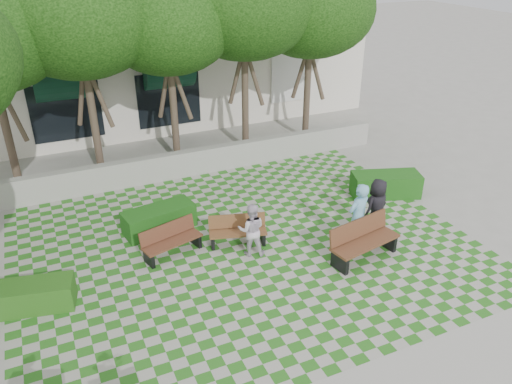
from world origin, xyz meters
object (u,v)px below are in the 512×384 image
hedge_east (386,185)px  person_dark (377,207)px  hedge_midleft (159,219)px  hedge_west (32,296)px  person_white (251,230)px  person_blue (358,217)px  bench_west (171,241)px  bench_east (363,241)px  bench_mid (238,231)px

hedge_east → person_dark: person_dark is taller
hedge_midleft → person_dark: 6.15m
hedge_west → person_dark: 9.03m
hedge_midleft → person_white: person_white is taller
person_blue → hedge_midleft: bearing=-48.6°
person_blue → person_dark: size_ratio=1.15×
bench_west → person_dark: person_dark is taller
bench_east → person_dark: size_ratio=1.24×
bench_east → bench_mid: 3.36m
bench_east → person_blue: 0.64m
person_blue → person_white: bearing=-33.5°
bench_east → bench_mid: bearing=133.4°
person_dark → hedge_west: bearing=-16.7°
bench_mid → hedge_east: 5.52m
hedge_east → person_white: (-5.33, -1.29, 0.36)m
hedge_midleft → person_white: size_ratio=1.36×
person_blue → person_white: 2.82m
hedge_east → person_blue: 3.52m
hedge_midleft → hedge_west: 4.09m
bench_mid → person_dark: person_dark is taller
bench_east → hedge_east: (2.75, 2.65, -0.12)m
bench_mid → hedge_west: 5.29m
person_white → bench_mid: bearing=-54.2°
bench_mid → hedge_east: bearing=23.2°
person_blue → person_white: size_ratio=1.30×
hedge_west → hedge_east: bearing=6.6°
bench_east → bench_west: bench_east is taller
hedge_west → person_blue: bearing=-6.9°
bench_mid → person_white: 0.72m
hedge_west → person_blue: (8.07, -0.97, 0.64)m
person_blue → person_dark: person_blue is taller
bench_west → person_white: 2.14m
bench_mid → bench_east: bearing=-19.8°
hedge_east → hedge_midleft: hedge_east is taller
hedge_east → person_blue: person_blue is taller
hedge_east → hedge_midleft: bearing=173.0°
bench_west → person_white: bearing=-39.9°
hedge_west → bench_west: bearing=13.1°
person_white → bench_west: bearing=-1.2°
bench_west → hedge_east: bearing=-12.5°
person_blue → bench_east: bearing=65.3°
hedge_east → bench_mid: bearing=-172.9°
bench_mid → hedge_midleft: bench_mid is taller
bench_mid → person_white: (0.14, -0.61, 0.35)m
bench_west → person_dark: bearing=-29.7°
bench_east → hedge_midleft: 5.73m
hedge_midleft → person_blue: (4.58, -3.10, 0.61)m
person_blue → person_dark: 1.03m
hedge_midleft → person_blue: size_ratio=1.04×
bench_east → hedge_midleft: size_ratio=1.03×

